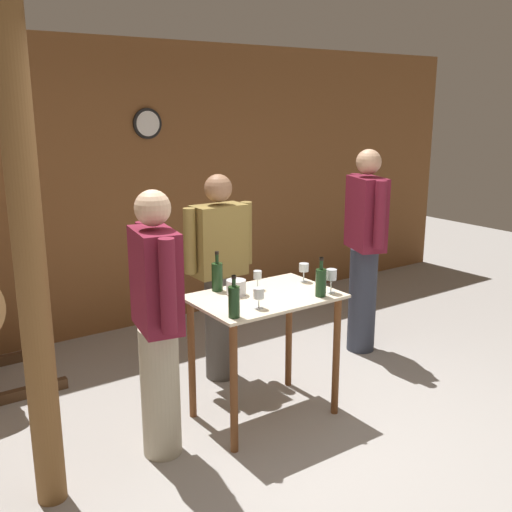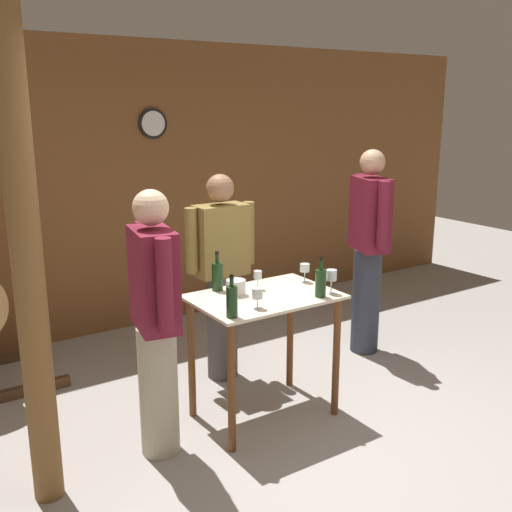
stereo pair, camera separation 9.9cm
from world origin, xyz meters
The scene contains 15 objects.
ground_plane centered at (0.00, 0.00, 0.00)m, with size 14.00×14.00×0.00m, color #9E9993.
back_wall centered at (0.00, 2.76, 1.35)m, with size 8.40×0.08×2.70m.
tasting_table centered at (-0.04, 0.59, 0.69)m, with size 0.96×0.65×0.88m.
wooden_post centered at (-1.55, 0.51, 1.35)m, with size 0.16×0.16×2.70m.
wine_bottle_far_left centered at (-0.44, 0.35, 0.98)m, with size 0.07×0.07×0.26m.
wine_bottle_left centered at (-0.25, 0.86, 0.99)m, with size 0.08×0.08×0.28m.
wine_bottle_center centered at (0.25, 0.36, 0.98)m, with size 0.07×0.07×0.27m.
wine_glass_near_left centered at (-0.23, 0.39, 0.98)m, with size 0.07×0.07×0.13m.
wine_glass_near_center centered at (-0.01, 0.72, 0.98)m, with size 0.06×0.06×0.13m.
wine_glass_near_right centered at (0.36, 0.37, 1.00)m, with size 0.07×0.07×0.16m.
wine_glass_far_side centered at (0.37, 0.68, 0.98)m, with size 0.07×0.07×0.14m.
ice_bucket centered at (-0.20, 0.70, 0.93)m, with size 0.13×0.13×0.10m.
person_host centered at (-0.84, 0.57, 0.88)m, with size 0.29×0.58×1.66m.
person_visitor_with_scarf centered at (0.03, 1.28, 0.85)m, with size 0.59×0.24×1.62m.
person_visitor_bearded centered at (1.33, 1.04, 0.94)m, with size 0.34×0.56×1.76m.
Camera 1 is at (-2.27, -2.51, 2.13)m, focal length 42.00 mm.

